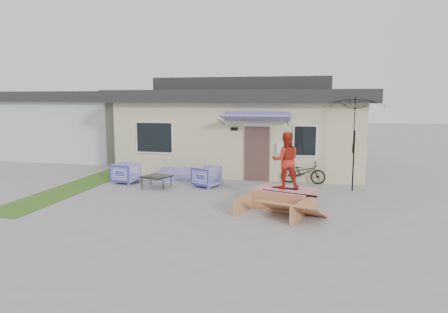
% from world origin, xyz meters
% --- Properties ---
extents(ground, '(90.00, 90.00, 0.00)m').
position_xyz_m(ground, '(0.00, 0.00, 0.00)').
color(ground, gray).
rests_on(ground, ground).
extents(grass_strip, '(1.40, 8.00, 0.01)m').
position_xyz_m(grass_strip, '(-5.20, 2.00, 0.00)').
color(grass_strip, '#34611E').
rests_on(grass_strip, ground).
extents(house, '(10.80, 8.49, 4.10)m').
position_xyz_m(house, '(0.00, 7.99, 1.94)').
color(house, '#C7BF8E').
rests_on(house, ground).
extents(neighbor_house, '(8.60, 7.60, 3.50)m').
position_xyz_m(neighbor_house, '(-10.50, 10.00, 1.78)').
color(neighbor_house, silver).
rests_on(neighbor_house, ground).
extents(loveseat, '(1.72, 0.54, 0.67)m').
position_xyz_m(loveseat, '(-2.00, 4.09, 0.33)').
color(loveseat, '#2525A0').
rests_on(loveseat, ground).
extents(armchair_left, '(0.87, 0.91, 0.85)m').
position_xyz_m(armchair_left, '(-3.73, 2.92, 0.42)').
color(armchair_left, '#2525A0').
rests_on(armchair_left, ground).
extents(armchair_right, '(1.01, 1.04, 0.83)m').
position_xyz_m(armchair_right, '(-0.62, 2.98, 0.42)').
color(armchair_right, '#2525A0').
rests_on(armchair_right, ground).
extents(coffee_table, '(1.13, 1.13, 0.43)m').
position_xyz_m(coffee_table, '(-2.31, 2.43, 0.22)').
color(coffee_table, black).
rests_on(coffee_table, ground).
extents(bicycle, '(1.64, 0.63, 1.04)m').
position_xyz_m(bicycle, '(2.77, 4.35, 0.52)').
color(bicycle, black).
rests_on(bicycle, ground).
extents(patio_umbrella, '(2.72, 2.63, 2.20)m').
position_xyz_m(patio_umbrella, '(4.46, 3.46, 1.75)').
color(patio_umbrella, black).
rests_on(patio_umbrella, ground).
extents(skate_ramp, '(2.19, 2.54, 0.54)m').
position_xyz_m(skate_ramp, '(2.34, 0.82, 0.27)').
color(skate_ramp, '#B17148').
rests_on(skate_ramp, ground).
extents(skateboard, '(0.82, 0.38, 0.05)m').
position_xyz_m(skateboard, '(2.36, 0.87, 0.56)').
color(skateboard, black).
rests_on(skateboard, skate_ramp).
extents(skater, '(0.92, 0.77, 1.65)m').
position_xyz_m(skater, '(2.36, 0.87, 1.41)').
color(skater, red).
rests_on(skater, skateboard).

